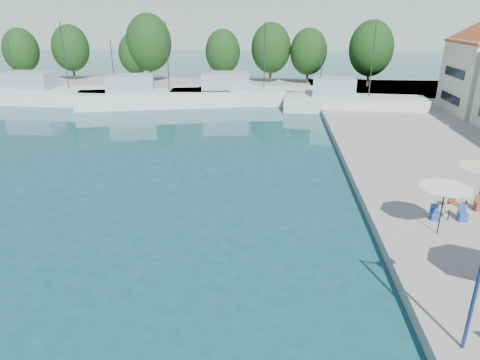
# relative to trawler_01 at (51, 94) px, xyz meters

# --- Properties ---
(quay_far) EXTENTS (90.00, 16.00, 0.60)m
(quay_far) POSITION_rel_trawler_01_xyz_m (19.72, 11.67, -0.77)
(quay_far) COLOR #A19991
(quay_far) RESTS_ON ground
(hill_west) EXTENTS (180.00, 40.00, 16.00)m
(hill_west) POSITION_rel_trawler_01_xyz_m (-2.28, 104.67, 6.93)
(hill_west) COLOR #919F94
(hill_west) RESTS_ON ground
(hill_east) EXTENTS (140.00, 40.00, 12.00)m
(hill_east) POSITION_rel_trawler_01_xyz_m (67.72, 124.67, 4.93)
(hill_east) COLOR #919F94
(hill_east) RESTS_ON ground
(trawler_01) EXTENTS (20.56, 6.02, 10.20)m
(trawler_01) POSITION_rel_trawler_01_xyz_m (0.00, 0.00, 0.00)
(trawler_01) COLOR white
(trawler_01) RESTS_ON ground
(trawler_02) EXTENTS (18.97, 8.95, 10.20)m
(trawler_02) POSITION_rel_trawler_01_xyz_m (13.27, -1.07, 0.00)
(trawler_02) COLOR silver
(trawler_02) RESTS_ON ground
(trawler_03) EXTENTS (19.71, 6.80, 10.20)m
(trawler_03) POSITION_rel_trawler_01_xyz_m (24.58, 1.86, 0.00)
(trawler_03) COLOR silver
(trawler_03) RESTS_ON ground
(trawler_04) EXTENTS (16.14, 5.50, 10.20)m
(trawler_04) POSITION_rel_trawler_01_xyz_m (37.11, -2.28, 0.00)
(trawler_04) COLOR silver
(trawler_04) RESTS_ON ground
(tree_01) EXTENTS (5.42, 5.42, 8.03)m
(tree_01) POSITION_rel_trawler_01_xyz_m (-11.51, 14.33, 4.16)
(tree_01) COLOR #3F2B19
(tree_01) RESTS_ON quay_far
(tree_02) EXTENTS (5.76, 5.76, 8.52)m
(tree_02) POSITION_rel_trawler_01_xyz_m (-4.14, 15.90, 4.45)
(tree_02) COLOR #3F2B19
(tree_02) RESTS_ON quay_far
(tree_03) EXTENTS (4.97, 4.97, 7.36)m
(tree_03) POSITION_rel_trawler_01_xyz_m (6.55, 14.98, 3.78)
(tree_03) COLOR #3F2B19
(tree_03) RESTS_ON quay_far
(tree_04) EXTENTS (6.88, 6.88, 10.18)m
(tree_04) POSITION_rel_trawler_01_xyz_m (8.92, 14.74, 5.41)
(tree_04) COLOR #3F2B19
(tree_04) RESTS_ON quay_far
(tree_05) EXTENTS (5.35, 5.35, 7.92)m
(tree_05) POSITION_rel_trawler_01_xyz_m (20.26, 15.30, 4.10)
(tree_05) COLOR #3F2B19
(tree_05) RESTS_ON quay_far
(tree_06) EXTENTS (6.00, 6.00, 8.88)m
(tree_06) POSITION_rel_trawler_01_xyz_m (27.61, 15.72, 4.66)
(tree_06) COLOR #3F2B19
(tree_06) RESTS_ON quay_far
(tree_07) EXTENTS (5.51, 5.51, 8.16)m
(tree_07) POSITION_rel_trawler_01_xyz_m (33.26, 14.80, 4.24)
(tree_07) COLOR #3F2B19
(tree_07) RESTS_ON quay_far
(tree_08) EXTENTS (6.29, 6.29, 9.31)m
(tree_08) POSITION_rel_trawler_01_xyz_m (41.99, 12.89, 4.91)
(tree_08) COLOR #3F2B19
(tree_08) RESTS_ON quay_far
(umbrella_white) EXTENTS (2.53, 2.53, 2.43)m
(umbrella_white) POSITION_rel_trawler_01_xyz_m (36.57, -33.09, 1.71)
(umbrella_white) COLOR black
(umbrella_white) RESTS_ON quay_right
(cafe_table_02) EXTENTS (1.82, 0.70, 0.76)m
(cafe_table_02) POSITION_rel_trawler_01_xyz_m (37.62, -31.56, -0.18)
(cafe_table_02) COLOR black
(cafe_table_02) RESTS_ON quay_right
(cafe_table_03) EXTENTS (1.82, 0.70, 0.76)m
(cafe_table_03) POSITION_rel_trawler_01_xyz_m (39.02, -30.21, -0.18)
(cafe_table_03) COLOR black
(cafe_table_03) RESTS_ON quay_right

